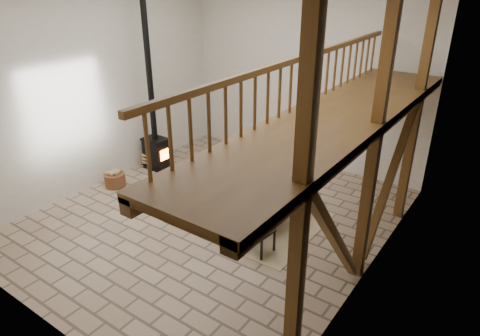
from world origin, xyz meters
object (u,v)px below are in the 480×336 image
Objects in this scene: log_basket at (115,179)px; log_stack at (151,159)px; dining_table at (248,204)px; wood_stove at (154,130)px.

log_basket is 1.43m from log_stack.
dining_table is 3.83m from wood_stove.
dining_table reaches higher than log_stack.
log_basket reaches higher than log_stack.
wood_stove reaches higher than log_basket.
wood_stove is 0.93m from log_stack.
dining_table is 3.98m from log_stack.
wood_stove reaches higher than dining_table.
dining_table is 3.77m from log_basket.
wood_stove is at bearing 173.08° from dining_table.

